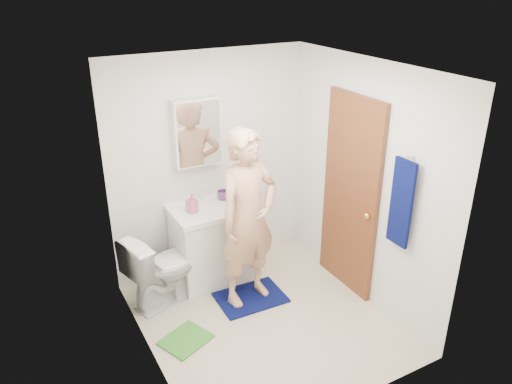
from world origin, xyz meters
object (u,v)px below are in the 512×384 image
towel (401,203)px  man (248,219)px  medicine_cabinet (197,132)px  toothbrush_cup (223,195)px  toilet (164,268)px  soap_dispenser (192,203)px  vanity_cabinet (211,245)px

towel → man: 1.42m
towel → man: bearing=136.6°
medicine_cabinet → towel: bearing=-55.4°
toothbrush_cup → man: bearing=-93.5°
toilet → soap_dispenser: 0.70m
toilet → toothbrush_cup: bearing=-87.4°
toothbrush_cup → man: (-0.04, -0.65, 0.02)m
soap_dispenser → toilet: bearing=-159.9°
towel → vanity_cabinet: bearing=128.5°
medicine_cabinet → toilet: medicine_cabinet is taller
toothbrush_cup → man: 0.65m
medicine_cabinet → toothbrush_cup: bearing=-27.5°
vanity_cabinet → soap_dispenser: bearing=-174.3°
medicine_cabinet → toilet: bearing=-146.4°
towel → soap_dispenser: size_ratio=3.90×
medicine_cabinet → towel: size_ratio=0.87×
toilet → toothbrush_cup: size_ratio=6.18×
towel → toothbrush_cup: 1.90m
medicine_cabinet → towel: (1.18, -1.71, -0.35)m
vanity_cabinet → man: bearing=-71.8°
vanity_cabinet → toilet: bearing=-164.4°
toothbrush_cup → soap_dispenser: bearing=-162.1°
medicine_cabinet → toothbrush_cup: (0.22, -0.11, -0.70)m
soap_dispenser → toothbrush_cup: (0.41, 0.13, -0.05)m
man → toothbrush_cup: bearing=75.7°
toothbrush_cup → man: man is taller
vanity_cabinet → soap_dispenser: 0.58m
towel → soap_dispenser: (-1.37, 1.47, -0.30)m
medicine_cabinet → man: 1.04m
man → soap_dispenser: bearing=114.5°
towel → toilet: (-1.76, 1.32, -0.86)m
medicine_cabinet → soap_dispenser: medicine_cabinet is taller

